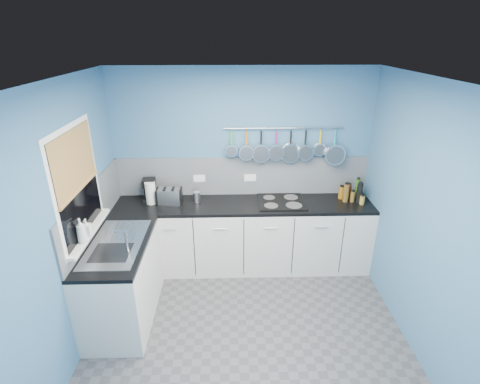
{
  "coord_description": "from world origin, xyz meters",
  "views": [
    {
      "loc": [
        -0.15,
        -2.87,
        2.83
      ],
      "look_at": [
        -0.05,
        0.75,
        1.25
      ],
      "focal_mm": 27.26,
      "sensor_mm": 36.0,
      "label": 1
    }
  ],
  "objects_px": {
    "coffee_maker": "(149,190)",
    "hob": "(281,202)",
    "toaster": "(169,196)",
    "canister": "(197,197)",
    "paper_towel": "(151,193)",
    "soap_bottle_b": "(86,227)",
    "soap_bottle_a": "(81,231)"
  },
  "relations": [
    {
      "from": "paper_towel",
      "to": "canister",
      "type": "distance_m",
      "value": 0.56
    },
    {
      "from": "soap_bottle_a",
      "to": "coffee_maker",
      "type": "xyz_separation_m",
      "value": [
        0.37,
        1.21,
        -0.12
      ]
    },
    {
      "from": "toaster",
      "to": "hob",
      "type": "distance_m",
      "value": 1.39
    },
    {
      "from": "paper_towel",
      "to": "soap_bottle_a",
      "type": "bearing_deg",
      "value": -109.15
    },
    {
      "from": "soap_bottle_a",
      "to": "canister",
      "type": "height_order",
      "value": "soap_bottle_a"
    },
    {
      "from": "soap_bottle_a",
      "to": "toaster",
      "type": "bearing_deg",
      "value": 61.42
    },
    {
      "from": "soap_bottle_b",
      "to": "toaster",
      "type": "height_order",
      "value": "soap_bottle_b"
    },
    {
      "from": "toaster",
      "to": "canister",
      "type": "bearing_deg",
      "value": 12.13
    },
    {
      "from": "soap_bottle_b",
      "to": "toaster",
      "type": "xyz_separation_m",
      "value": [
        0.62,
        1.02,
        -0.14
      ]
    },
    {
      "from": "soap_bottle_b",
      "to": "canister",
      "type": "height_order",
      "value": "soap_bottle_b"
    },
    {
      "from": "coffee_maker",
      "to": "hob",
      "type": "bearing_deg",
      "value": -6.59
    },
    {
      "from": "soap_bottle_b",
      "to": "paper_towel",
      "type": "height_order",
      "value": "soap_bottle_b"
    },
    {
      "from": "soap_bottle_b",
      "to": "canister",
      "type": "bearing_deg",
      "value": 47.97
    },
    {
      "from": "soap_bottle_a",
      "to": "soap_bottle_b",
      "type": "xyz_separation_m",
      "value": [
        0.0,
        0.12,
        -0.03
      ]
    },
    {
      "from": "coffee_maker",
      "to": "hob",
      "type": "height_order",
      "value": "coffee_maker"
    },
    {
      "from": "soap_bottle_a",
      "to": "coffee_maker",
      "type": "height_order",
      "value": "soap_bottle_a"
    },
    {
      "from": "canister",
      "to": "paper_towel",
      "type": "bearing_deg",
      "value": -176.7
    },
    {
      "from": "soap_bottle_b",
      "to": "coffee_maker",
      "type": "relative_size",
      "value": 0.59
    },
    {
      "from": "soap_bottle_b",
      "to": "paper_towel",
      "type": "xyz_separation_m",
      "value": [
        0.4,
        1.03,
        -0.1
      ]
    },
    {
      "from": "coffee_maker",
      "to": "canister",
      "type": "distance_m",
      "value": 0.59
    },
    {
      "from": "soap_bottle_a",
      "to": "toaster",
      "type": "height_order",
      "value": "soap_bottle_a"
    },
    {
      "from": "soap_bottle_b",
      "to": "toaster",
      "type": "bearing_deg",
      "value": 58.67
    },
    {
      "from": "canister",
      "to": "hob",
      "type": "xyz_separation_m",
      "value": [
        1.05,
        -0.05,
        -0.06
      ]
    },
    {
      "from": "paper_towel",
      "to": "canister",
      "type": "height_order",
      "value": "paper_towel"
    },
    {
      "from": "paper_towel",
      "to": "hob",
      "type": "distance_m",
      "value": 1.62
    },
    {
      "from": "soap_bottle_b",
      "to": "coffee_maker",
      "type": "bearing_deg",
      "value": 71.25
    },
    {
      "from": "hob",
      "to": "toaster",
      "type": "bearing_deg",
      "value": 179.37
    },
    {
      "from": "paper_towel",
      "to": "hob",
      "type": "bearing_deg",
      "value": -0.61
    },
    {
      "from": "coffee_maker",
      "to": "soap_bottle_b",
      "type": "bearing_deg",
      "value": -112.49
    },
    {
      "from": "coffee_maker",
      "to": "hob",
      "type": "distance_m",
      "value": 1.65
    },
    {
      "from": "paper_towel",
      "to": "coffee_maker",
      "type": "bearing_deg",
      "value": 113.35
    },
    {
      "from": "soap_bottle_a",
      "to": "hob",
      "type": "distance_m",
      "value": 2.32
    }
  ]
}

